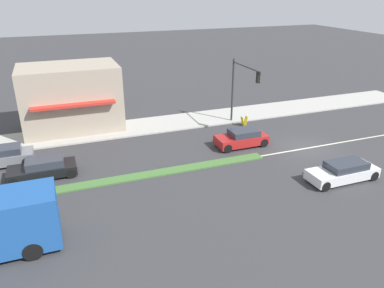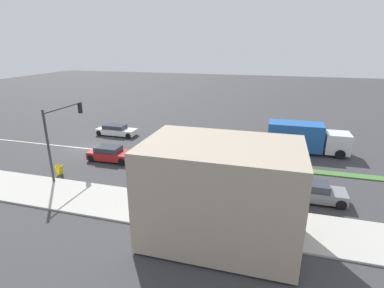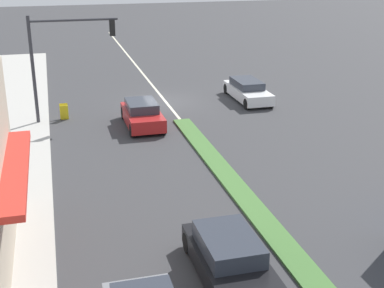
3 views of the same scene
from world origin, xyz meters
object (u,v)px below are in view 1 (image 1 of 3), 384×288
Objects in this scene: van_white at (343,171)px; pedestrian at (109,114)px; hatchback_red at (242,138)px; warning_aframe_sign at (244,121)px; traffic_signal_main at (241,83)px; suv_black at (43,168)px; suv_grey at (2,157)px.

pedestrian is at bearing 38.30° from van_white.
pedestrian is 0.44× the size of hatchback_red.
warning_aframe_sign is 0.21× the size of hatchback_red.
traffic_signal_main reaches higher than suv_black.
pedestrian is 0.41× the size of suv_black.
pedestrian is 0.38× the size of van_white.
van_white is (-11.12, -1.67, -3.29)m from traffic_signal_main.
traffic_signal_main is 5.40m from hatchback_red.
pedestrian reaches higher than van_white.
pedestrian reaches higher than warning_aframe_sign.
warning_aframe_sign is at bearing -76.65° from suv_black.
suv_black is (0.00, 14.39, -0.03)m from hatchback_red.
pedestrian is at bearing -56.57° from suv_grey.
van_white is 19.22m from suv_black.
suv_grey is at bearing 63.96° from van_white.
traffic_signal_main is 1.33× the size of suv_black.
suv_grey is (-5.45, 8.26, -0.39)m from pedestrian.
van_white is (-7.20, -3.43, -0.03)m from hatchback_red.
warning_aframe_sign is (-4.29, -11.08, -0.61)m from pedestrian.
van_white is 1.09× the size of suv_black.
hatchback_red is at bearing 149.77° from warning_aframe_sign.
traffic_signal_main is 11.75m from pedestrian.
suv_black is at bearing 103.65° from traffic_signal_main.
warning_aframe_sign is at bearing -30.23° from hatchback_red.
warning_aframe_sign is 0.20× the size of suv_black.
traffic_signal_main is 6.69× the size of warning_aframe_sign.
hatchback_red is 0.94× the size of suv_black.
hatchback_red is 14.39m from suv_black.
warning_aframe_sign is at bearing -85.86° from traffic_signal_main.
hatchback_red is at bearing -90.00° from suv_black.
hatchback_red reaches higher than van_white.
pedestrian is 19.70m from van_white.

